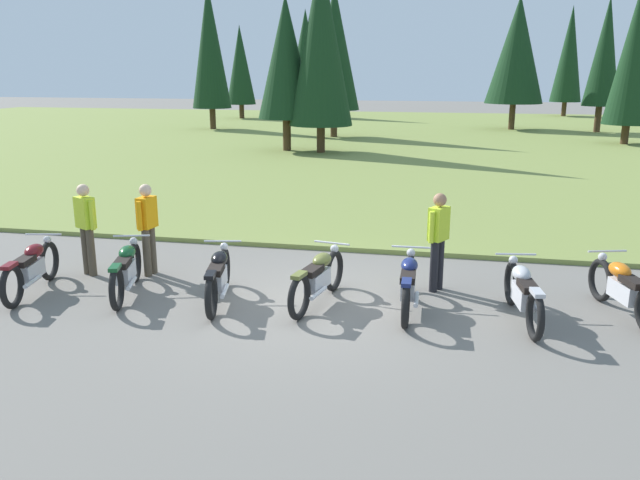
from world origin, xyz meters
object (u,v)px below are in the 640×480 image
motorcycle_british_green (126,269)px  motorcycle_silver (523,293)px  rider_near_row_end (148,224)px  motorcycle_navy (408,283)px  rider_in_hivis_vest (86,224)px  motorcycle_maroon (32,268)px  motorcycle_olive (318,278)px  rider_with_back_turned (438,236)px  motorcycle_orange (624,289)px  motorcycle_black (218,276)px

motorcycle_british_green → motorcycle_silver: same height
motorcycle_british_green → rider_near_row_end: rider_near_row_end is taller
motorcycle_navy → rider_near_row_end: (-4.73, 0.83, 0.51)m
motorcycle_british_green → rider_in_hivis_vest: (-1.21, 0.86, 0.51)m
motorcycle_silver → motorcycle_maroon: bearing=-177.0°
motorcycle_maroon → motorcycle_olive: same height
rider_with_back_turned → motorcycle_british_green: bearing=-165.4°
motorcycle_british_green → rider_with_back_turned: 5.19m
motorcycle_british_green → motorcycle_orange: (7.79, 0.68, 0.00)m
motorcycle_british_green → motorcycle_silver: bearing=1.6°
motorcycle_silver → rider_with_back_turned: (-1.30, 1.12, 0.51)m
motorcycle_silver → rider_in_hivis_vest: 7.55m
motorcycle_black → rider_near_row_end: (-1.74, 1.11, 0.51)m
motorcycle_british_green → rider_in_hivis_vest: 1.56m
motorcycle_navy → rider_in_hivis_vest: size_ratio=1.26×
motorcycle_navy → motorcycle_olive: bearing=-179.6°
motorcycle_black → motorcycle_silver: bearing=2.4°
motorcycle_navy → motorcycle_maroon: bearing=-175.5°
rider_near_row_end → rider_with_back_turned: bearing=2.4°
motorcycle_olive → motorcycle_orange: (4.61, 0.43, 0.00)m
motorcycle_black → motorcycle_olive: bearing=9.6°
motorcycle_olive → motorcycle_silver: size_ratio=1.00×
motorcycle_silver → rider_with_back_turned: 1.79m
motorcycle_british_green → rider_with_back_turned: rider_with_back_turned is taller
motorcycle_olive → motorcycle_navy: same height
motorcycle_british_green → rider_in_hivis_vest: size_ratio=1.22×
motorcycle_silver → rider_in_hivis_vest: size_ratio=1.25×
motorcycle_black → motorcycle_silver: same height
motorcycle_navy → motorcycle_british_green: bearing=-176.9°
motorcycle_silver → rider_with_back_turned: rider_with_back_turned is taller
motorcycle_navy → motorcycle_orange: same height
motorcycle_navy → motorcycle_silver: same height
rider_near_row_end → rider_in_hivis_vest: (-1.08, -0.23, 0.00)m
motorcycle_black → rider_in_hivis_vest: bearing=162.7°
motorcycle_black → rider_in_hivis_vest: 3.00m
motorcycle_black → motorcycle_orange: 6.22m
motorcycle_orange → rider_near_row_end: (-7.92, 0.41, 0.51)m
motorcycle_black → motorcycle_navy: same height
motorcycle_british_green → motorcycle_navy: (4.61, 0.25, 0.00)m
motorcycle_black → motorcycle_maroon: bearing=-176.1°
rider_near_row_end → rider_with_back_turned: 5.13m
motorcycle_olive → motorcycle_silver: (3.11, -0.07, 0.00)m
motorcycle_silver → motorcycle_olive: bearing=178.8°
motorcycle_maroon → rider_in_hivis_vest: rider_in_hivis_vest is taller
motorcycle_navy → rider_in_hivis_vest: (-5.81, 0.60, 0.51)m
motorcycle_black → rider_with_back_turned: rider_with_back_turned is taller
motorcycle_black → rider_with_back_turned: 3.67m
motorcycle_orange → rider_near_row_end: 7.94m
motorcycle_maroon → rider_with_back_turned: size_ratio=1.24×
motorcycle_navy → rider_with_back_turned: (0.39, 1.05, 0.51)m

